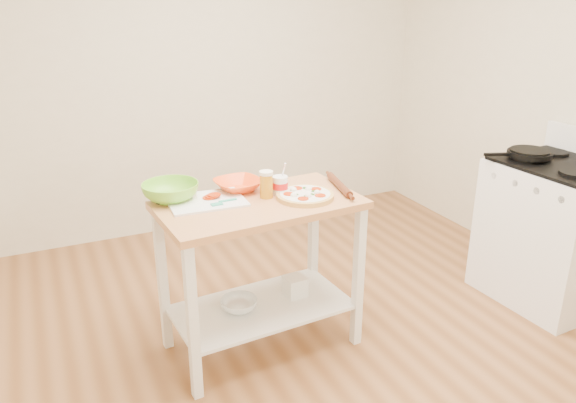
# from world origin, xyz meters

# --- Properties ---
(room_shell) EXTENTS (4.04, 4.54, 2.74)m
(room_shell) POSITION_xyz_m (0.00, 0.00, 1.35)
(room_shell) COLOR #976137
(room_shell) RESTS_ON ground
(prep_island) EXTENTS (1.11, 0.66, 0.90)m
(prep_island) POSITION_xyz_m (-0.28, 0.34, 0.64)
(prep_island) COLOR tan
(prep_island) RESTS_ON ground
(gas_stove) EXTENTS (0.69, 0.79, 1.11)m
(gas_stove) POSITION_xyz_m (1.67, 0.05, 0.47)
(gas_stove) COLOR white
(gas_stove) RESTS_ON ground
(skillet) EXTENTS (0.43, 0.28, 0.03)m
(skillet) POSITION_xyz_m (1.55, 0.23, 0.98)
(skillet) COLOR black
(skillet) RESTS_ON gas_stove
(pizza) EXTENTS (0.31, 0.31, 0.05)m
(pizza) POSITION_xyz_m (-0.03, 0.28, 0.92)
(pizza) COLOR #E8B963
(pizza) RESTS_ON prep_island
(cutting_board) EXTENTS (0.41, 0.32, 0.04)m
(cutting_board) POSITION_xyz_m (-0.54, 0.45, 0.91)
(cutting_board) COLOR white
(cutting_board) RESTS_ON prep_island
(spatula) EXTENTS (0.15, 0.05, 0.01)m
(spatula) POSITION_xyz_m (-0.47, 0.37, 0.92)
(spatula) COLOR teal
(spatula) RESTS_ON cutting_board
(knife) EXTENTS (0.24, 0.16, 0.01)m
(knife) POSITION_xyz_m (-0.71, 0.54, 0.92)
(knife) COLOR silver
(knife) RESTS_ON cutting_board
(orange_bowl) EXTENTS (0.29, 0.29, 0.06)m
(orange_bowl) POSITION_xyz_m (-0.32, 0.55, 0.93)
(orange_bowl) COLOR #FF511A
(orange_bowl) RESTS_ON prep_island
(green_bowl) EXTENTS (0.34, 0.34, 0.09)m
(green_bowl) POSITION_xyz_m (-0.70, 0.56, 0.95)
(green_bowl) COLOR #78CA33
(green_bowl) RESTS_ON prep_island
(beer_pint) EXTENTS (0.07, 0.07, 0.15)m
(beer_pint) POSITION_xyz_m (-0.22, 0.38, 0.98)
(beer_pint) COLOR #C18114
(beer_pint) RESTS_ON prep_island
(yogurt_tub) EXTENTS (0.09, 0.09, 0.18)m
(yogurt_tub) POSITION_xyz_m (-0.13, 0.40, 0.95)
(yogurt_tub) COLOR white
(yogurt_tub) RESTS_ON prep_island
(rolling_pin) EXTENTS (0.11, 0.35, 0.04)m
(rolling_pin) POSITION_xyz_m (0.22, 0.34, 0.92)
(rolling_pin) COLOR #5D2A15
(rolling_pin) RESTS_ON prep_island
(shelf_glass_bowl) EXTENTS (0.26, 0.26, 0.07)m
(shelf_glass_bowl) POSITION_xyz_m (-0.41, 0.35, 0.29)
(shelf_glass_bowl) COLOR silver
(shelf_glass_bowl) RESTS_ON prep_island
(shelf_bin) EXTENTS (0.13, 0.13, 0.12)m
(shelf_bin) POSITION_xyz_m (-0.05, 0.36, 0.32)
(shelf_bin) COLOR white
(shelf_bin) RESTS_ON prep_island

